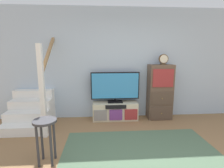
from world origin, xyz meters
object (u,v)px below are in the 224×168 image
Objects in this scene: media_console at (115,111)px; bar_stool_near at (45,131)px; television at (115,86)px; side_cabinet at (160,92)px; desk_clock at (164,59)px.

media_console is 2.02m from bar_stool_near.
bar_stool_near is at bearing -125.36° from television.
bar_stool_near reaches higher than media_console.
media_console is 1.20m from side_cabinet.
desk_clock is at bearing -19.94° from side_cabinet.
desk_clock reaches higher than side_cabinet.
desk_clock is 0.36× the size of bar_stool_near.
side_cabinet reaches higher than media_console.
media_console is 0.61m from television.
side_cabinet reaches higher than television.
desk_clock reaches higher than television.
television is at bearing 90.00° from media_console.
television is (0.00, 0.02, 0.61)m from media_console.
side_cabinet is at bearing 35.62° from bar_stool_near.
side_cabinet is 1.99× the size of bar_stool_near.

